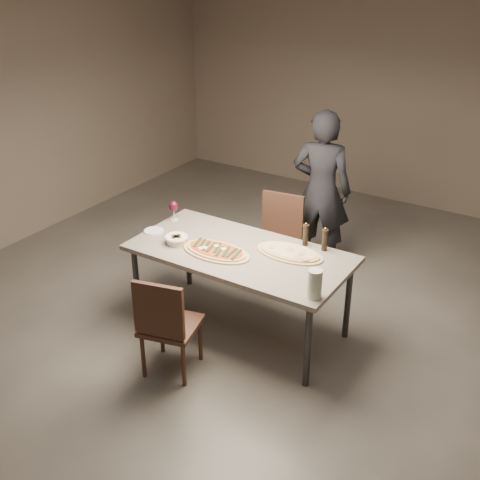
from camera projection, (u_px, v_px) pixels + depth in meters
The scene contains 14 objects.
room at pixel (240, 176), 4.60m from camera, with size 7.00×7.00×7.00m.
dining_table at pixel (240, 257), 4.91m from camera, with size 1.80×0.90×0.75m.
zucchini_pizza at pixel (216, 251), 4.85m from camera, with size 0.60×0.33×0.05m.
ham_pizza at pixel (290, 252), 4.83m from camera, with size 0.58×0.32×0.04m.
bread_basket at pixel (176, 239), 4.99m from camera, with size 0.20×0.20×0.07m.
oil_dish at pixel (221, 250), 4.88m from camera, with size 0.14×0.14×0.02m.
pepper_mill_left at pixel (306, 235), 4.94m from camera, with size 0.05×0.05×0.20m.
pepper_mill_right at pixel (325, 240), 4.86m from camera, with size 0.05×0.05×0.20m.
carafe at pixel (315, 284), 4.21m from camera, with size 0.10×0.10×0.22m.
wine_glass at pixel (174, 207), 5.38m from camera, with size 0.08×0.08×0.18m.
side_plate at pixel (154, 231), 5.21m from camera, with size 0.17×0.17×0.01m.
chair_near at pixel (166, 322), 4.45m from camera, with size 0.49×0.49×0.86m.
chair_far at pixel (278, 236), 5.68m from camera, with size 0.48×0.48×0.90m.
diner at pixel (321, 191), 5.91m from camera, with size 0.59×0.39×1.62m, color black.
Camera 1 is at (2.32, -3.66, 3.01)m, focal length 45.00 mm.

